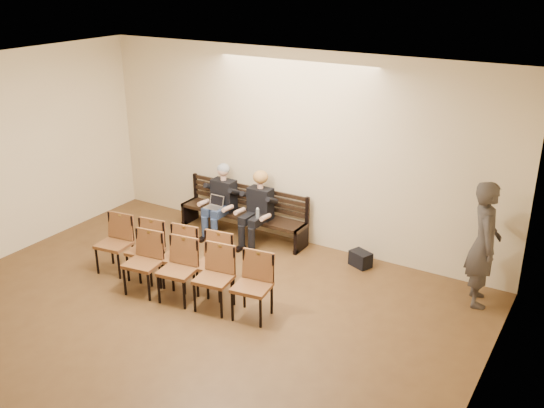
% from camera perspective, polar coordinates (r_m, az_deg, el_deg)
% --- Properties ---
extents(ground, '(10.00, 10.00, 0.00)m').
position_cam_1_polar(ground, '(8.02, -16.38, -16.14)').
color(ground, brown).
rests_on(ground, ground).
extents(room_walls, '(8.02, 10.01, 3.51)m').
position_cam_1_polar(room_walls, '(7.31, -14.01, 2.94)').
color(room_walls, beige).
rests_on(room_walls, ground).
extents(bench, '(2.60, 0.90, 0.45)m').
position_cam_1_polar(bench, '(11.47, -2.77, -1.90)').
color(bench, black).
rests_on(bench, ground).
extents(seated_man, '(0.56, 0.78, 1.35)m').
position_cam_1_polar(seated_man, '(11.43, -4.83, 0.38)').
color(seated_man, black).
rests_on(seated_man, ground).
extents(seated_woman, '(0.55, 0.76, 1.28)m').
position_cam_1_polar(seated_woman, '(11.01, -1.37, -0.56)').
color(seated_woman, black).
rests_on(seated_woman, ground).
extents(laptop, '(0.34, 0.29, 0.22)m').
position_cam_1_polar(laptop, '(11.30, -5.57, -0.52)').
color(laptop, silver).
rests_on(laptop, bench).
extents(water_bottle, '(0.07, 0.07, 0.21)m').
position_cam_1_polar(water_bottle, '(10.79, -1.37, -1.54)').
color(water_bottle, silver).
rests_on(water_bottle, bench).
extents(bag, '(0.42, 0.36, 0.26)m').
position_cam_1_polar(bag, '(10.46, 8.33, -5.14)').
color(bag, black).
rests_on(bag, ground).
extents(passerby, '(0.79, 0.95, 2.23)m').
position_cam_1_polar(passerby, '(9.39, 19.43, -2.77)').
color(passerby, '#342F2A').
rests_on(passerby, ground).
extents(chair_row_front, '(2.42, 0.85, 0.98)m').
position_cam_1_polar(chair_row_front, '(9.15, -7.23, -6.67)').
color(chair_row_front, brown).
rests_on(chair_row_front, ground).
extents(chair_row_back, '(2.41, 0.83, 0.97)m').
position_cam_1_polar(chair_row_back, '(9.85, -10.37, -4.72)').
color(chair_row_back, brown).
rests_on(chair_row_back, ground).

